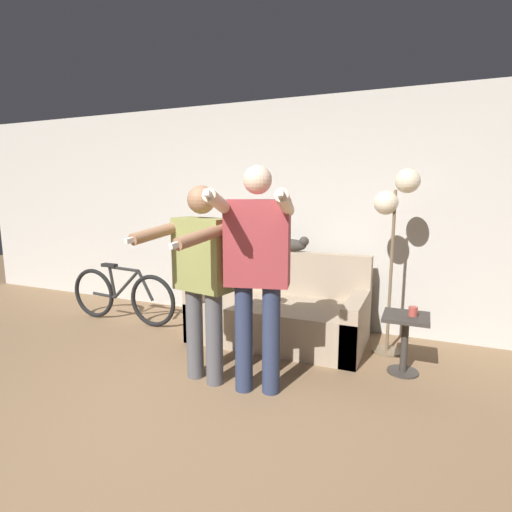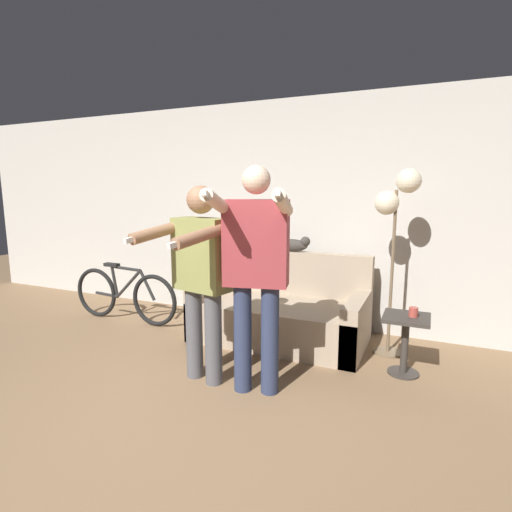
{
  "view_description": "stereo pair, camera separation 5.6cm",
  "coord_description": "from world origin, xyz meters",
  "px_view_note": "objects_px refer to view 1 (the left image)",
  "views": [
    {
      "loc": [
        1.54,
        -1.58,
        1.58
      ],
      "look_at": [
        0.15,
        1.7,
        0.99
      ],
      "focal_mm": 28.0,
      "sensor_mm": 36.0,
      "label": 1
    },
    {
      "loc": [
        1.59,
        -1.56,
        1.58
      ],
      "look_at": [
        0.15,
        1.7,
        0.99
      ],
      "focal_mm": 28.0,
      "sensor_mm": 36.0,
      "label": 2
    }
  ],
  "objects_px": {
    "couch": "(280,314)",
    "floor_lamp": "(396,207)",
    "cup": "(413,311)",
    "cat": "(292,245)",
    "person_left": "(201,271)",
    "bicycle": "(122,295)",
    "side_table": "(405,333)",
    "person_right": "(257,264)"
  },
  "relations": [
    {
      "from": "couch",
      "to": "side_table",
      "type": "relative_size",
      "value": 3.41
    },
    {
      "from": "cup",
      "to": "bicycle",
      "type": "distance_m",
      "value": 3.27
    },
    {
      "from": "bicycle",
      "to": "couch",
      "type": "bearing_deg",
      "value": 6.4
    },
    {
      "from": "cat",
      "to": "bicycle",
      "type": "relative_size",
      "value": 0.32
    },
    {
      "from": "couch",
      "to": "cup",
      "type": "relative_size",
      "value": 22.07
    },
    {
      "from": "couch",
      "to": "cup",
      "type": "bearing_deg",
      "value": -14.8
    },
    {
      "from": "floor_lamp",
      "to": "side_table",
      "type": "xyz_separation_m",
      "value": [
        0.16,
        -0.41,
        -1.06
      ]
    },
    {
      "from": "floor_lamp",
      "to": "person_right",
      "type": "bearing_deg",
      "value": -125.93
    },
    {
      "from": "side_table",
      "to": "couch",
      "type": "bearing_deg",
      "value": 164.41
    },
    {
      "from": "cup",
      "to": "bicycle",
      "type": "height_order",
      "value": "bicycle"
    },
    {
      "from": "person_right",
      "to": "side_table",
      "type": "height_order",
      "value": "person_right"
    },
    {
      "from": "couch",
      "to": "cup",
      "type": "distance_m",
      "value": 1.39
    },
    {
      "from": "couch",
      "to": "floor_lamp",
      "type": "relative_size",
      "value": 1.0
    },
    {
      "from": "couch",
      "to": "cat",
      "type": "relative_size",
      "value": 3.63
    },
    {
      "from": "floor_lamp",
      "to": "cup",
      "type": "relative_size",
      "value": 22.03
    },
    {
      "from": "couch",
      "to": "person_left",
      "type": "distance_m",
      "value": 1.36
    },
    {
      "from": "person_right",
      "to": "floor_lamp",
      "type": "height_order",
      "value": "floor_lamp"
    },
    {
      "from": "cup",
      "to": "floor_lamp",
      "type": "bearing_deg",
      "value": 117.76
    },
    {
      "from": "cat",
      "to": "bicycle",
      "type": "height_order",
      "value": "cat"
    },
    {
      "from": "couch",
      "to": "person_right",
      "type": "distance_m",
      "value": 1.4
    },
    {
      "from": "person_left",
      "to": "cup",
      "type": "height_order",
      "value": "person_left"
    },
    {
      "from": "cat",
      "to": "floor_lamp",
      "type": "distance_m",
      "value": 1.21
    },
    {
      "from": "person_right",
      "to": "side_table",
      "type": "bearing_deg",
      "value": 24.43
    },
    {
      "from": "person_left",
      "to": "floor_lamp",
      "type": "relative_size",
      "value": 0.91
    },
    {
      "from": "person_left",
      "to": "person_right",
      "type": "distance_m",
      "value": 0.49
    },
    {
      "from": "cat",
      "to": "side_table",
      "type": "distance_m",
      "value": 1.56
    },
    {
      "from": "couch",
      "to": "side_table",
      "type": "bearing_deg",
      "value": -15.59
    },
    {
      "from": "person_right",
      "to": "cup",
      "type": "xyz_separation_m",
      "value": [
        1.1,
        0.81,
        -0.47
      ]
    },
    {
      "from": "person_left",
      "to": "bicycle",
      "type": "height_order",
      "value": "person_left"
    },
    {
      "from": "bicycle",
      "to": "person_left",
      "type": "bearing_deg",
      "value": -29.41
    },
    {
      "from": "person_right",
      "to": "cup",
      "type": "bearing_deg",
      "value": 23.29
    },
    {
      "from": "person_left",
      "to": "cup",
      "type": "relative_size",
      "value": 20.07
    },
    {
      "from": "couch",
      "to": "person_left",
      "type": "height_order",
      "value": "person_left"
    },
    {
      "from": "person_right",
      "to": "couch",
      "type": "bearing_deg",
      "value": 87.57
    },
    {
      "from": "cup",
      "to": "couch",
      "type": "bearing_deg",
      "value": 165.2
    },
    {
      "from": "cat",
      "to": "side_table",
      "type": "xyz_separation_m",
      "value": [
        1.25,
        -0.7,
        -0.61
      ]
    },
    {
      "from": "person_left",
      "to": "side_table",
      "type": "distance_m",
      "value": 1.82
    },
    {
      "from": "cat",
      "to": "bicycle",
      "type": "bearing_deg",
      "value": -163.98
    },
    {
      "from": "couch",
      "to": "floor_lamp",
      "type": "height_order",
      "value": "floor_lamp"
    },
    {
      "from": "person_right",
      "to": "bicycle",
      "type": "xyz_separation_m",
      "value": [
        -2.16,
        0.94,
        -0.71
      ]
    },
    {
      "from": "cat",
      "to": "side_table",
      "type": "bearing_deg",
      "value": -29.13
    },
    {
      "from": "couch",
      "to": "floor_lamp",
      "type": "distance_m",
      "value": 1.59
    }
  ]
}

